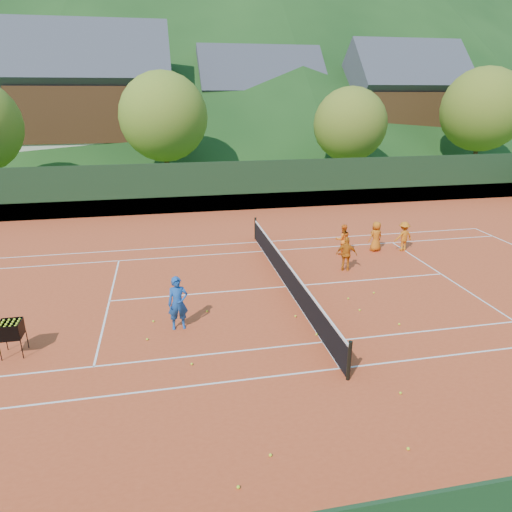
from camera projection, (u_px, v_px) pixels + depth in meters
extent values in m
plane|color=#2B541A|center=(287.00, 287.00, 17.09)|extent=(400.00, 400.00, 0.00)
cube|color=#B63E1D|center=(287.00, 287.00, 17.09)|extent=(40.00, 24.00, 0.02)
imported|color=#184A9D|center=(178.00, 303.00, 13.80)|extent=(0.65, 0.45, 1.69)
imported|color=orange|center=(343.00, 239.00, 20.26)|extent=(0.71, 0.58, 1.39)
imported|color=orange|center=(346.00, 254.00, 18.40)|extent=(0.89, 0.62, 1.41)
imported|color=#CC6212|center=(376.00, 236.00, 20.72)|extent=(0.76, 0.59, 1.38)
imported|color=orange|center=(404.00, 236.00, 20.76)|extent=(0.95, 0.64, 1.36)
sphere|color=#C8EF27|center=(192.00, 364.00, 12.16)|extent=(0.07, 0.07, 0.07)
sphere|color=#C8EF27|center=(317.00, 334.00, 13.64)|extent=(0.07, 0.07, 0.07)
sphere|color=#C8EF27|center=(348.00, 298.00, 16.02)|extent=(0.07, 0.07, 0.07)
sphere|color=#C8EF27|center=(399.00, 324.00, 14.24)|extent=(0.07, 0.07, 0.07)
sphere|color=#C8EF27|center=(374.00, 293.00, 16.47)|extent=(0.07, 0.07, 0.07)
sphere|color=#C8EF27|center=(320.00, 314.00, 14.92)|extent=(0.07, 0.07, 0.07)
sphere|color=#C8EF27|center=(408.00, 449.00, 9.27)|extent=(0.07, 0.07, 0.07)
sphere|color=#C8EF27|center=(270.00, 455.00, 9.11)|extent=(0.07, 0.07, 0.07)
sphere|color=#C8EF27|center=(295.00, 316.00, 14.76)|extent=(0.07, 0.07, 0.07)
sphere|color=#C8EF27|center=(400.00, 393.00, 10.99)|extent=(0.07, 0.07, 0.07)
sphere|color=#C8EF27|center=(360.00, 310.00, 15.17)|extent=(0.07, 0.07, 0.07)
sphere|color=#C8EF27|center=(153.00, 321.00, 14.42)|extent=(0.07, 0.07, 0.07)
sphere|color=#C8EF27|center=(207.00, 311.00, 15.08)|extent=(0.07, 0.07, 0.07)
sphere|color=#C8EF27|center=(147.00, 339.00, 13.37)|extent=(0.07, 0.07, 0.07)
sphere|color=#C8EF27|center=(238.00, 487.00, 8.37)|extent=(0.07, 0.07, 0.07)
cube|color=silver|center=(340.00, 368.00, 12.02)|extent=(23.77, 0.06, 0.00)
cube|color=white|center=(257.00, 242.00, 22.14)|extent=(23.77, 0.06, 0.00)
cube|color=silver|center=(323.00, 342.00, 13.29)|extent=(23.77, 0.06, 0.00)
cube|color=white|center=(263.00, 251.00, 20.88)|extent=(23.77, 0.06, 0.00)
cube|color=white|center=(109.00, 301.00, 15.90)|extent=(0.06, 8.23, 0.00)
cube|color=silver|center=(441.00, 274.00, 18.27)|extent=(0.06, 8.23, 0.00)
cube|color=white|center=(287.00, 287.00, 17.08)|extent=(12.80, 0.06, 0.00)
cube|color=white|center=(287.00, 287.00, 17.08)|extent=(0.06, 10.97, 0.00)
cube|color=black|center=(287.00, 275.00, 16.93)|extent=(0.03, 11.97, 0.90)
cube|color=white|center=(287.00, 264.00, 16.77)|extent=(0.05, 11.97, 0.06)
cylinder|color=black|center=(349.00, 361.00, 11.38)|extent=(0.10, 0.10, 1.10)
cylinder|color=black|center=(255.00, 228.00, 22.42)|extent=(0.10, 0.10, 1.10)
cube|color=black|center=(236.00, 186.00, 27.64)|extent=(40.00, 0.05, 3.00)
cube|color=#1A5D24|center=(236.00, 202.00, 27.98)|extent=(40.40, 0.05, 1.00)
cylinder|color=black|center=(0.00, 352.00, 12.29)|extent=(0.02, 0.02, 0.55)
cylinder|color=black|center=(22.00, 350.00, 12.39)|extent=(0.02, 0.02, 0.55)
cylinder|color=black|center=(6.00, 341.00, 12.79)|extent=(0.02, 0.02, 0.55)
cylinder|color=black|center=(27.00, 339.00, 12.89)|extent=(0.02, 0.02, 0.55)
cube|color=black|center=(12.00, 337.00, 12.50)|extent=(0.55, 0.55, 0.02)
cube|color=black|center=(8.00, 334.00, 12.17)|extent=(0.55, 0.02, 0.45)
cube|color=black|center=(14.00, 325.00, 12.67)|extent=(0.55, 0.02, 0.45)
cube|color=black|center=(0.00, 330.00, 12.37)|extent=(0.02, 0.55, 0.45)
cube|color=black|center=(22.00, 328.00, 12.47)|extent=(0.02, 0.55, 0.45)
sphere|color=#CCE526|center=(1.00, 325.00, 12.26)|extent=(0.07, 0.07, 0.07)
sphere|color=#CCE526|center=(2.00, 323.00, 12.38)|extent=(0.07, 0.07, 0.07)
sphere|color=#CCE526|center=(4.00, 320.00, 12.51)|extent=(0.07, 0.07, 0.07)
sphere|color=#CCE526|center=(4.00, 327.00, 12.15)|extent=(0.07, 0.07, 0.07)
sphere|color=#CCE526|center=(6.00, 325.00, 12.28)|extent=(0.07, 0.07, 0.07)
sphere|color=#CCE526|center=(8.00, 322.00, 12.41)|extent=(0.07, 0.07, 0.07)
sphere|color=#CCE526|center=(9.00, 320.00, 12.53)|extent=(0.07, 0.07, 0.07)
sphere|color=#CCE526|center=(10.00, 327.00, 12.18)|extent=(0.07, 0.07, 0.07)
sphere|color=#CCE526|center=(11.00, 324.00, 12.31)|extent=(0.07, 0.07, 0.07)
sphere|color=#CCE526|center=(13.00, 322.00, 12.43)|extent=(0.07, 0.07, 0.07)
sphere|color=#CCE526|center=(14.00, 319.00, 12.56)|extent=(0.07, 0.07, 0.07)
sphere|color=#CCE526|center=(15.00, 326.00, 12.20)|extent=(0.07, 0.07, 0.07)
sphere|color=#CCE526|center=(17.00, 324.00, 12.33)|extent=(0.07, 0.07, 0.07)
sphere|color=#CCE526|center=(18.00, 321.00, 12.46)|extent=(0.07, 0.07, 0.07)
sphere|color=#CCE526|center=(20.00, 319.00, 12.58)|extent=(0.07, 0.07, 0.07)
cube|color=beige|center=(100.00, 154.00, 42.42)|extent=(12.00, 9.00, 2.88)
cube|color=#391F0F|center=(95.00, 113.00, 41.18)|extent=(12.24, 9.18, 4.48)
cube|color=#3F3E46|center=(91.00, 79.00, 40.22)|extent=(13.80, 9.93, 9.93)
cube|color=beige|center=(259.00, 148.00, 49.14)|extent=(11.00, 8.00, 2.52)
cube|color=#351A0E|center=(259.00, 116.00, 48.05)|extent=(11.22, 8.16, 3.92)
cube|color=#3C3C43|center=(259.00, 91.00, 47.18)|extent=(12.65, 8.82, 8.82)
cube|color=beige|center=(397.00, 148.00, 48.01)|extent=(10.00, 8.00, 2.70)
cube|color=#361F0E|center=(400.00, 114.00, 46.84)|extent=(10.20, 8.16, 4.20)
cube|color=#404047|center=(403.00, 86.00, 45.93)|extent=(11.50, 8.82, 8.82)
cylinder|color=#412B1A|center=(167.00, 169.00, 34.31)|extent=(0.36, 0.36, 2.88)
sphere|color=#4D741F|center=(164.00, 117.00, 33.04)|extent=(6.40, 6.40, 6.40)
cylinder|color=#422C1A|center=(347.00, 168.00, 36.04)|extent=(0.36, 0.36, 2.52)
sphere|color=#4F6D1D|center=(350.00, 125.00, 34.93)|extent=(5.60, 5.60, 5.60)
cylinder|color=#422A1A|center=(475.00, 158.00, 39.09)|extent=(0.36, 0.36, 3.06)
sphere|color=#4C6A1C|center=(483.00, 110.00, 37.74)|extent=(6.80, 6.80, 6.80)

